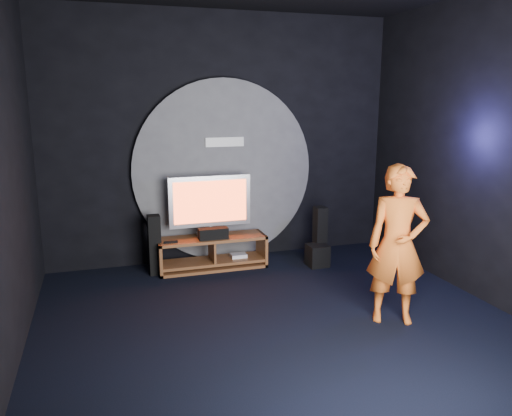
{
  "coord_description": "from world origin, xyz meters",
  "views": [
    {
      "loc": [
        -1.7,
        -4.45,
        2.33
      ],
      "look_at": [
        0.04,
        1.05,
        1.05
      ],
      "focal_mm": 35.0,
      "sensor_mm": 36.0,
      "label": 1
    }
  ],
  "objects_px": {
    "tower_speaker_left": "(155,245)",
    "tv": "(210,203)",
    "media_console": "(213,255)",
    "tower_speaker_right": "(320,235)",
    "subwoofer": "(317,255)",
    "player": "(397,245)"
  },
  "relations": [
    {
      "from": "tower_speaker_left",
      "to": "tv",
      "type": "bearing_deg",
      "value": 4.8
    },
    {
      "from": "media_console",
      "to": "tower_speaker_right",
      "type": "bearing_deg",
      "value": -7.44
    },
    {
      "from": "tower_speaker_left",
      "to": "subwoofer",
      "type": "height_order",
      "value": "tower_speaker_left"
    },
    {
      "from": "tv",
      "to": "player",
      "type": "height_order",
      "value": "player"
    },
    {
      "from": "tower_speaker_left",
      "to": "media_console",
      "type": "bearing_deg",
      "value": -0.12
    },
    {
      "from": "media_console",
      "to": "tower_speaker_left",
      "type": "distance_m",
      "value": 0.81
    },
    {
      "from": "media_console",
      "to": "tv",
      "type": "bearing_deg",
      "value": 95.71
    },
    {
      "from": "tower_speaker_left",
      "to": "tower_speaker_right",
      "type": "bearing_deg",
      "value": -4.97
    },
    {
      "from": "media_console",
      "to": "tower_speaker_right",
      "type": "xyz_separation_m",
      "value": [
        1.53,
        -0.2,
        0.21
      ]
    },
    {
      "from": "tower_speaker_right",
      "to": "subwoofer",
      "type": "xyz_separation_m",
      "value": [
        -0.1,
        -0.16,
        -0.25
      ]
    },
    {
      "from": "media_console",
      "to": "tower_speaker_left",
      "type": "bearing_deg",
      "value": 179.88
    },
    {
      "from": "player",
      "to": "tv",
      "type": "bearing_deg",
      "value": 147.39
    },
    {
      "from": "tower_speaker_right",
      "to": "subwoofer",
      "type": "distance_m",
      "value": 0.31
    },
    {
      "from": "tv",
      "to": "player",
      "type": "bearing_deg",
      "value": -57.02
    },
    {
      "from": "tv",
      "to": "subwoofer",
      "type": "distance_m",
      "value": 1.68
    },
    {
      "from": "subwoofer",
      "to": "player",
      "type": "distance_m",
      "value": 1.98
    },
    {
      "from": "tower_speaker_right",
      "to": "player",
      "type": "bearing_deg",
      "value": -91.67
    },
    {
      "from": "player",
      "to": "tower_speaker_right",
      "type": "bearing_deg",
      "value": 112.74
    },
    {
      "from": "media_console",
      "to": "player",
      "type": "distance_m",
      "value": 2.74
    },
    {
      "from": "subwoofer",
      "to": "player",
      "type": "xyz_separation_m",
      "value": [
        0.04,
        -1.86,
        0.69
      ]
    },
    {
      "from": "media_console",
      "to": "player",
      "type": "bearing_deg",
      "value": -56.35
    },
    {
      "from": "tv",
      "to": "player",
      "type": "relative_size",
      "value": 0.68
    }
  ]
}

